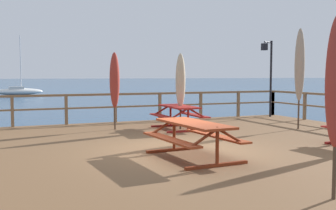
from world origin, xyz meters
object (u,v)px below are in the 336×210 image
Objects in this scene: picnic_table_mid_centre at (179,112)px; sailboat_distant at (19,91)px; patio_umbrella_tall_mid_left at (300,65)px; patio_umbrella_short_mid at (180,81)px; picnic_table_mid_right at (194,132)px; patio_umbrella_tall_back_left at (115,81)px; lamp_post_hooked at (269,67)px.

sailboat_distant is at bearing 94.11° from picnic_table_mid_centre.
patio_umbrella_short_mid is at bearing 157.48° from patio_umbrella_tall_mid_left.
patio_umbrella_tall_mid_left is at bearing -22.52° from patio_umbrella_short_mid.
picnic_table_mid_centre is 0.24× the size of sailboat_distant.
sailboat_distant reaches higher than patio_umbrella_tall_mid_left.
picnic_table_mid_right is 6.13m from patio_umbrella_tall_mid_left.
picnic_table_mid_centre is 4.20m from patio_umbrella_tall_mid_left.
patio_umbrella_tall_back_left is 0.32× the size of sailboat_distant.
picnic_table_mid_right is 0.91× the size of patio_umbrella_short_mid.
patio_umbrella_short_mid is 0.99× the size of patio_umbrella_tall_back_left.
patio_umbrella_short_mid reaches higher than picnic_table_mid_centre.
patio_umbrella_tall_mid_left reaches higher than patio_umbrella_tall_back_left.
sailboat_distant is (-3.19, 43.75, -1.89)m from patio_umbrella_short_mid.
lamp_post_hooked reaches higher than patio_umbrella_short_mid.
patio_umbrella_tall_back_left reaches higher than picnic_table_mid_centre.
patio_umbrella_tall_mid_left is 6.02m from patio_umbrella_tall_back_left.
patio_umbrella_short_mid is 5.39m from lamp_post_hooked.
picnic_table_mid_centre is 0.75× the size of patio_umbrella_tall_back_left.
picnic_table_mid_right is (-1.61, -4.33, 0.01)m from picnic_table_mid_centre.
patio_umbrella_tall_back_left is at bearing 93.96° from picnic_table_mid_right.
picnic_table_mid_centre is 0.58× the size of lamp_post_hooked.
lamp_post_hooked reaches higher than picnic_table_mid_centre.
sailboat_distant reaches higher than picnic_table_mid_right.
patio_umbrella_tall_mid_left is at bearing 28.42° from picnic_table_mid_right.
picnic_table_mid_centre is at bearing 157.53° from patio_umbrella_tall_mid_left.
picnic_table_mid_right is at bearing -136.31° from lamp_post_hooked.
patio_umbrella_short_mid is (0.05, -0.02, 1.02)m from picnic_table_mid_centre.
sailboat_distant is (-8.16, 41.73, -2.43)m from lamp_post_hooked.
patio_umbrella_short_mid is (1.66, 4.31, 1.01)m from picnic_table_mid_right.
lamp_post_hooked is at bearing 43.69° from picnic_table_mid_right.
lamp_post_hooked is 0.41× the size of sailboat_distant.
lamp_post_hooked is at bearing 10.54° from patio_umbrella_tall_back_left.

